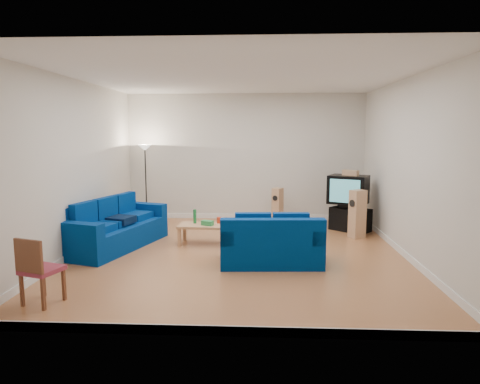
{
  "coord_description": "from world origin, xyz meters",
  "views": [
    {
      "loc": [
        0.4,
        -7.69,
        2.24
      ],
      "look_at": [
        0.0,
        0.4,
        1.1
      ],
      "focal_mm": 32.0,
      "sensor_mm": 36.0,
      "label": 1
    }
  ],
  "objects_px": {
    "tv_stand": "(350,219)",
    "television": "(348,189)",
    "sofa_three_seat": "(112,230)",
    "coffee_table": "(206,227)",
    "sofa_loveseat": "(271,246)"
  },
  "relations": [
    {
      "from": "tv_stand",
      "to": "television",
      "type": "relative_size",
      "value": 0.84
    },
    {
      "from": "sofa_three_seat",
      "to": "coffee_table",
      "type": "height_order",
      "value": "sofa_three_seat"
    },
    {
      "from": "sofa_three_seat",
      "to": "sofa_loveseat",
      "type": "xyz_separation_m",
      "value": [
        3.09,
        -0.96,
        -0.02
      ]
    },
    {
      "from": "sofa_three_seat",
      "to": "coffee_table",
      "type": "xyz_separation_m",
      "value": [
        1.83,
        0.31,
        0.01
      ]
    },
    {
      "from": "coffee_table",
      "to": "tv_stand",
      "type": "relative_size",
      "value": 1.33
    },
    {
      "from": "sofa_three_seat",
      "to": "tv_stand",
      "type": "height_order",
      "value": "sofa_three_seat"
    },
    {
      "from": "sofa_three_seat",
      "to": "television",
      "type": "distance_m",
      "value": 5.21
    },
    {
      "from": "television",
      "to": "sofa_loveseat",
      "type": "bearing_deg",
      "value": -98.61
    },
    {
      "from": "sofa_loveseat",
      "to": "coffee_table",
      "type": "distance_m",
      "value": 1.79
    },
    {
      "from": "tv_stand",
      "to": "sofa_loveseat",
      "type": "bearing_deg",
      "value": -83.45
    },
    {
      "from": "sofa_loveseat",
      "to": "coffee_table",
      "type": "height_order",
      "value": "sofa_loveseat"
    },
    {
      "from": "sofa_loveseat",
      "to": "tv_stand",
      "type": "relative_size",
      "value": 2.05
    },
    {
      "from": "sofa_three_seat",
      "to": "television",
      "type": "height_order",
      "value": "television"
    },
    {
      "from": "coffee_table",
      "to": "tv_stand",
      "type": "xyz_separation_m",
      "value": [
        3.13,
        1.33,
        -0.09
      ]
    },
    {
      "from": "sofa_three_seat",
      "to": "television",
      "type": "xyz_separation_m",
      "value": [
        4.89,
        1.67,
        0.61
      ]
    }
  ]
}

